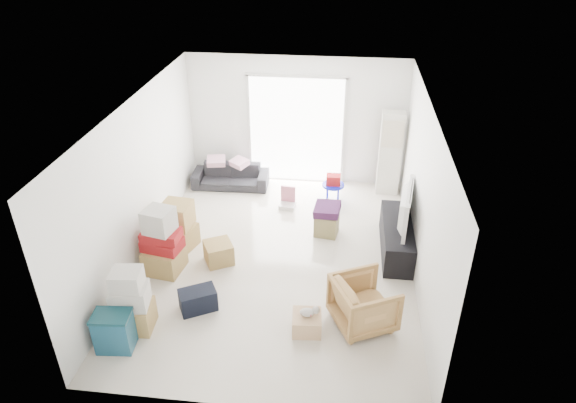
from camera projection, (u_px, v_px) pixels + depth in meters
The scene contains 21 objects.
room_shell at pixel (277, 189), 8.07m from camera, with size 4.98×6.48×3.18m.
sliding_door at pixel (296, 126), 10.68m from camera, with size 2.10×0.04×2.33m.
ac_tower at pixel (390, 153), 10.39m from camera, with size 0.45×0.30×1.75m, color beige.
tv_console at pixel (396, 237), 8.82m from camera, with size 0.49×1.63×0.54m, color black.
television at pixel (399, 220), 8.65m from camera, with size 1.18×0.68×0.15m, color black.
sofa at pixel (230, 173), 10.87m from camera, with size 1.59×0.47×0.62m, color #292A2F.
pillow_left at pixel (216, 156), 10.76m from camera, with size 0.36×0.28×0.11m, color #F5B3CA.
pillow_right at pixel (239, 157), 10.69m from camera, with size 0.31×0.25×0.11m, color #F5B3CA.
armchair at pixel (364, 301), 7.19m from camera, with size 0.79×0.74×0.82m, color tan.
storage_bins at pixel (114, 331), 6.85m from camera, with size 0.53×0.39×0.58m.
box_stack_a at pixel (131, 303), 7.11m from camera, with size 0.57×0.48×0.99m.
box_stack_b at pixel (162, 244), 8.24m from camera, with size 0.68×0.64×1.15m.
box_stack_c at pixel (178, 225), 8.90m from camera, with size 0.68×0.62×0.85m.
loose_box at pixel (219, 253), 8.59m from camera, with size 0.44×0.44×0.36m, color #A28249.
duffel_bag at pixel (198, 300), 7.57m from camera, with size 0.53×0.32×0.34m, color black.
ottoman at pixel (327, 224), 9.33m from camera, with size 0.40×0.40×0.40m, color olive.
blanket at pixel (327, 211), 9.20m from camera, with size 0.44×0.44×0.14m, color #481D48.
kids_table at pixel (333, 183), 10.27m from camera, with size 0.44×0.44×0.58m.
toy_walker at pixel (288, 201), 10.22m from camera, with size 0.34×0.30×0.42m.
wood_crate at pixel (307, 323), 7.21m from camera, with size 0.41×0.41×0.27m, color #E0B381.
plush_bunny at pixel (309, 312), 7.11m from camera, with size 0.28×0.16×0.14m.
Camera 1 is at (1.00, -7.02, 5.21)m, focal length 32.00 mm.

